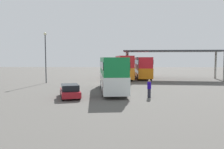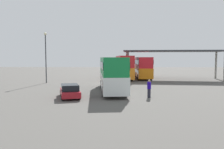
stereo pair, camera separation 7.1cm
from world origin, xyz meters
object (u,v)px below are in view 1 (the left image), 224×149
double_decker_main (112,73)px  double_decker_mid_row (143,67)px  double_decker_near_canopy (124,66)px  pedestrian_waiting (149,89)px  parked_hatchback (70,91)px  lamppost_tall (45,51)px

double_decker_main → double_decker_mid_row: 17.52m
double_decker_near_canopy → pedestrian_waiting: 19.73m
double_decker_main → pedestrian_waiting: double_decker_main is taller
parked_hatchback → lamppost_tall: (-6.60, 12.55, 4.31)m
double_decker_mid_row → lamppost_tall: 18.44m
lamppost_tall → parked_hatchback: bearing=-62.2°
lamppost_tall → double_decker_near_canopy: bearing=30.3°
parked_hatchback → lamppost_tall: bearing=10.1°
double_decker_main → parked_hatchback: double_decker_main is taller
parked_hatchback → double_decker_near_canopy: bearing=-34.0°
double_decker_main → double_decker_mid_row: double_decker_mid_row is taller
double_decker_mid_row → double_decker_near_canopy: bearing=108.2°
parked_hatchback → lamppost_tall: 14.82m
double_decker_near_canopy → double_decker_mid_row: 3.90m
parked_hatchback → pedestrian_waiting: (7.92, 0.25, 0.25)m
double_decker_main → double_decker_mid_row: (5.47, 16.65, 0.03)m
double_decker_main → double_decker_near_canopy: size_ratio=1.01×
lamppost_tall → double_decker_main: bearing=-37.5°
parked_hatchback → double_decker_main: bearing=-60.7°
pedestrian_waiting → double_decker_near_canopy: bearing=-17.5°
double_decker_mid_row → pedestrian_waiting: 20.85m
double_decker_main → parked_hatchback: bearing=130.5°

